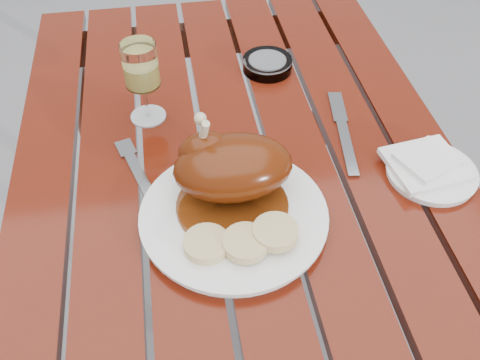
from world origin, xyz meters
name	(u,v)px	position (x,y,z in m)	size (l,w,h in m)	color
ground	(238,352)	(0.00, 0.00, 0.00)	(60.00, 60.00, 0.00)	slate
table	(238,276)	(0.00, 0.00, 0.38)	(0.80, 1.20, 0.75)	maroon
dinner_plate	(234,217)	(-0.03, -0.14, 0.76)	(0.30, 0.30, 0.02)	white
roast_duck	(229,167)	(-0.03, -0.09, 0.82)	(0.19, 0.19, 0.14)	#532209
bread_dumplings	(243,240)	(-0.03, -0.21, 0.78)	(0.18, 0.08, 0.02)	#D5BC82
wine_glass	(143,83)	(-0.15, 0.15, 0.83)	(0.07, 0.07, 0.16)	#D6CD61
side_plate	(431,172)	(0.33, -0.10, 0.76)	(0.16, 0.16, 0.01)	white
napkin	(425,164)	(0.32, -0.09, 0.77)	(0.13, 0.12, 0.01)	white
ashtray	(267,64)	(0.11, 0.27, 0.76)	(0.11, 0.11, 0.03)	#B2B7BC
fork	(138,172)	(-0.18, -0.01, 0.75)	(0.02, 0.15, 0.01)	gray
knife	(345,138)	(0.21, 0.02, 0.75)	(0.02, 0.21, 0.01)	gray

